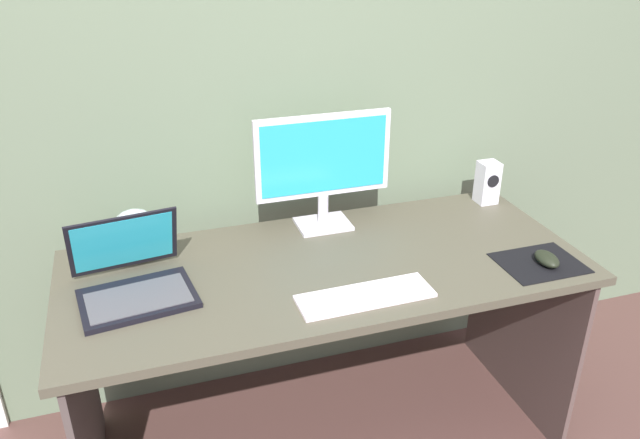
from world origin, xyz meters
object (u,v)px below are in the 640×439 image
Objects in this scene: monitor at (323,165)px; mouse at (547,259)px; laptop at (133,279)px; keyboard_external at (365,296)px; speaker_right at (487,182)px; fishbowl at (136,233)px.

monitor reaches higher than mouse.
keyboard_external is (0.61, -0.23, -0.04)m from laptop.
monitor reaches higher than speaker_right.
keyboard_external is at bearing -144.95° from speaker_right.
speaker_right is at bearing 85.87° from mouse.
speaker_right is 1.57× the size of mouse.
mouse reaches higher than keyboard_external.
laptop reaches higher than fishbowl.
monitor is 2.93× the size of speaker_right.
laptop is (-0.64, -0.24, -0.18)m from monitor.
fishbowl is at bearing -178.82° from monitor.
fishbowl is at bearing 141.58° from keyboard_external.
mouse is (1.19, -0.45, -0.05)m from fishbowl.
monitor is 0.65m from speaker_right.
speaker_right is at bearing 34.07° from keyboard_external.
speaker_right is 1.26m from fishbowl.
fishbowl is 0.40× the size of keyboard_external.
fishbowl is 1.56× the size of mouse.
laptop is (-1.28, -0.24, -0.03)m from speaker_right.
fishbowl is at bearing -179.28° from speaker_right.
laptop is 0.23m from fishbowl.
mouse is at bearing -20.87° from fishbowl.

